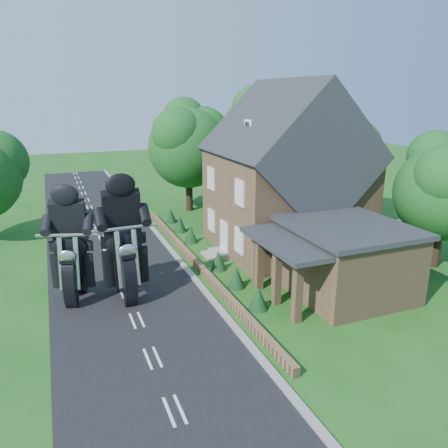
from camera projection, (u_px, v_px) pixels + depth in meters
name	position (u px, v px, depth m)	size (l,w,h in m)	color
ground	(137.00, 321.00, 18.70)	(120.00, 120.00, 0.00)	#1A4F16
road	(137.00, 320.00, 18.70)	(7.00, 80.00, 0.02)	black
kerb	(216.00, 305.00, 19.99)	(0.30, 80.00, 0.12)	gray
garden_wall	(196.00, 262.00, 24.63)	(0.30, 22.00, 0.40)	#896646
house	(286.00, 179.00, 26.54)	(9.54, 8.64, 10.24)	#896646
annex	(343.00, 258.00, 21.00)	(7.05, 5.94, 3.44)	#896646
tree_annex_side	(448.00, 183.00, 23.56)	(5.64, 5.20, 7.48)	black
tree_house_right	(344.00, 155.00, 30.82)	(6.51, 6.00, 8.40)	black
tree_behind_house	(265.00, 133.00, 36.34)	(7.81, 7.20, 10.08)	black
tree_behind_left	(193.00, 141.00, 35.22)	(6.94, 6.40, 9.16)	black
shrub_a	(258.00, 298.00, 19.54)	(0.90, 0.90, 1.10)	black
shrub_b	(236.00, 277.00, 21.77)	(0.90, 0.90, 1.10)	black
shrub_c	(218.00, 260.00, 23.99)	(0.90, 0.90, 1.10)	black
shrub_d	(191.00, 234.00, 28.44)	(0.90, 0.90, 1.10)	black
shrub_e	(180.00, 224.00, 30.67)	(0.90, 0.90, 1.10)	black
shrub_f	(171.00, 215.00, 32.89)	(0.90, 0.90, 1.10)	black
motorcycle_lead	(126.00, 281.00, 20.46)	(0.49, 1.94, 1.81)	black
motorcycle_follow	(75.00, 284.00, 20.31)	(0.45, 1.80, 1.67)	black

